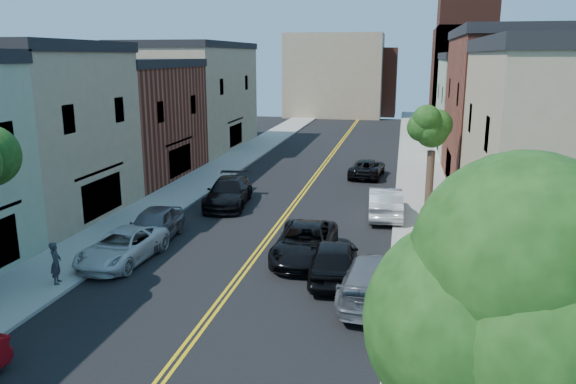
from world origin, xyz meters
The scene contains 24 objects.
sidewalk_left centered at (-7.90, 40.00, 0.07)m, with size 3.20×100.00×0.15m, color gray.
sidewalk_right centered at (7.90, 40.00, 0.07)m, with size 3.20×100.00×0.15m, color gray.
curb_left centered at (-6.15, 40.00, 0.07)m, with size 0.30×100.00×0.15m, color gray.
curb_right centered at (6.15, 40.00, 0.07)m, with size 0.30×100.00×0.15m, color gray.
bldg_left_tan_near centered at (-14.00, 25.00, 4.50)m, with size 9.00×10.00×9.00m, color #998466.
bldg_left_brick centered at (-14.00, 36.00, 4.00)m, with size 9.00×12.00×8.00m, color brown.
bldg_left_tan_far centered at (-14.00, 50.00, 4.75)m, with size 9.00×16.00×9.50m, color #998466.
bldg_right_brick centered at (14.00, 38.00, 5.00)m, with size 9.00×14.00×10.00m, color brown.
bldg_right_palegrn centered at (14.00, 52.00, 4.25)m, with size 9.00×12.00×8.50m, color gray.
church centered at (16.33, 67.07, 7.24)m, with size 16.20×14.20×22.60m.
backdrop_left centered at (-4.00, 82.00, 6.00)m, with size 14.00×8.00×12.00m, color #998466.
backdrop_center centered at (0.00, 86.00, 5.00)m, with size 10.00×8.00×10.00m, color brown.
tree_right_corner centered at (7.93, 4.01, 7.31)m, with size 5.80×5.80×10.35m.
tree_right_far centered at (7.92, 30.01, 5.76)m, with size 4.40×4.40×8.03m.
white_pickup centered at (-5.50, 19.46, 0.70)m, with size 2.33×5.05×1.40m, color silver.
grey_car_left centered at (-5.36, 22.36, 0.82)m, with size 1.93×4.80×1.64m, color #54555B.
black_car_left centered at (-3.83, 29.54, 0.83)m, with size 2.31×5.69×1.65m, color black.
grey_car_right centered at (5.50, 17.74, 0.83)m, with size 2.32×5.70×1.65m, color #585A60.
black_car_right centered at (3.80, 19.44, 0.82)m, with size 1.95×4.84×1.65m, color black.
silver_car_right centered at (5.50, 28.92, 0.85)m, with size 1.79×5.13×1.69m, color #B5B8BD.
dark_car_right_far centered at (3.80, 39.55, 0.68)m, with size 2.25×4.89×1.36m, color black.
black_suv_lane centered at (2.27, 21.44, 0.77)m, with size 2.55×5.53×1.54m, color black.
pedestrian_left centered at (-6.70, 16.43, 0.99)m, with size 0.61×0.40×1.68m, color #292A32.
pedestrian_right centered at (8.09, 14.67, 1.10)m, with size 0.92×0.72×1.90m, color red.
Camera 1 is at (6.28, -1.86, 8.81)m, focal length 35.00 mm.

